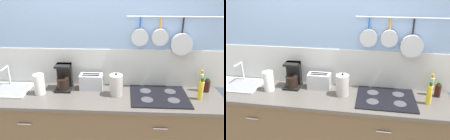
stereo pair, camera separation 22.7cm
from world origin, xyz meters
The scene contains 12 objects.
wall_back centered at (0.00, 0.34, 1.27)m, with size 7.20×0.14×2.60m.
cabinet_base centered at (0.00, 0.00, 0.44)m, with size 2.76×0.57×0.87m.
countertop centered at (0.00, 0.00, 0.89)m, with size 2.80×0.60×0.03m.
sink_basin centered at (-1.06, 0.09, 0.93)m, with size 0.60×0.39×0.25m.
paper_towel_roll centered at (-0.61, 0.02, 1.02)m, with size 0.12×0.12×0.23m.
coffee_maker centered at (-0.37, 0.16, 1.03)m, with size 0.18×0.20×0.30m.
toaster centered at (-0.06, 0.17, 1.00)m, with size 0.28×0.14×0.18m.
kettle centered at (0.23, 0.04, 1.03)m, with size 0.14×0.14×0.26m.
cooktop centered at (0.70, 0.03, 0.92)m, with size 0.61×0.51×0.01m.
bottle_sesame_oil centered at (1.13, -0.01, 1.02)m, with size 0.05×0.05×0.24m.
bottle_vinegar centered at (1.19, 0.20, 1.02)m, with size 0.05×0.05×0.25m.
bottle_dish_soap centered at (1.26, 0.18, 0.98)m, with size 0.07×0.07×0.17m.
Camera 1 is at (0.31, -2.11, 2.05)m, focal length 35.00 mm.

